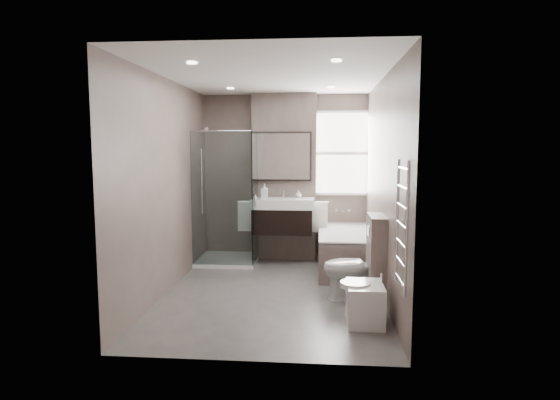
# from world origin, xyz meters

# --- Properties ---
(room) EXTENTS (2.70, 3.90, 2.70)m
(room) POSITION_xyz_m (0.00, 0.00, 1.30)
(room) COLOR #4F4C49
(room) RESTS_ON ground
(vanity_pier) EXTENTS (1.00, 0.25, 2.60)m
(vanity_pier) POSITION_xyz_m (0.00, 1.77, 1.30)
(vanity_pier) COLOR #62544D
(vanity_pier) RESTS_ON ground
(vanity) EXTENTS (0.95, 0.47, 0.66)m
(vanity) POSITION_xyz_m (0.00, 1.43, 0.74)
(vanity) COLOR black
(vanity) RESTS_ON vanity_pier
(mirror_cabinet) EXTENTS (0.86, 0.08, 0.76)m
(mirror_cabinet) POSITION_xyz_m (0.00, 1.61, 1.63)
(mirror_cabinet) COLOR black
(mirror_cabinet) RESTS_ON vanity_pier
(towel_left) EXTENTS (0.24, 0.06, 0.44)m
(towel_left) POSITION_xyz_m (-0.56, 1.40, 0.72)
(towel_left) COLOR white
(towel_left) RESTS_ON vanity_pier
(towel_right) EXTENTS (0.24, 0.06, 0.44)m
(towel_right) POSITION_xyz_m (0.56, 1.40, 0.72)
(towel_right) COLOR white
(towel_right) RESTS_ON vanity_pier
(shower_enclosure) EXTENTS (0.90, 0.90, 2.00)m
(shower_enclosure) POSITION_xyz_m (-0.75, 1.35, 0.49)
(shower_enclosure) COLOR white
(shower_enclosure) RESTS_ON ground
(bathtub) EXTENTS (0.75, 1.60, 0.57)m
(bathtub) POSITION_xyz_m (0.92, 1.10, 0.32)
(bathtub) COLOR #62544D
(bathtub) RESTS_ON ground
(window) EXTENTS (0.98, 0.06, 1.33)m
(window) POSITION_xyz_m (0.90, 1.88, 1.68)
(window) COLOR white
(window) RESTS_ON room
(toilet) EXTENTS (0.80, 0.55, 0.75)m
(toilet) POSITION_xyz_m (0.97, -0.19, 0.37)
(toilet) COLOR white
(toilet) RESTS_ON ground
(cistern_box) EXTENTS (0.19, 0.55, 1.00)m
(cistern_box) POSITION_xyz_m (1.21, -0.25, 0.50)
(cistern_box) COLOR #62544D
(cistern_box) RESTS_ON ground
(bidet) EXTENTS (0.43, 0.50, 0.52)m
(bidet) POSITION_xyz_m (1.01, -0.95, 0.21)
(bidet) COLOR white
(bidet) RESTS_ON ground
(towel_radiator) EXTENTS (0.03, 0.49, 1.10)m
(towel_radiator) POSITION_xyz_m (1.25, -1.60, 1.12)
(towel_radiator) COLOR silver
(towel_radiator) RESTS_ON room
(soap_bottle_a) EXTENTS (0.10, 0.10, 0.22)m
(soap_bottle_a) POSITION_xyz_m (-0.28, 1.47, 1.11)
(soap_bottle_a) COLOR white
(soap_bottle_a) RESTS_ON vanity
(soap_bottle_b) EXTENTS (0.09, 0.09, 0.12)m
(soap_bottle_b) POSITION_xyz_m (0.24, 1.54, 1.06)
(soap_bottle_b) COLOR white
(soap_bottle_b) RESTS_ON vanity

